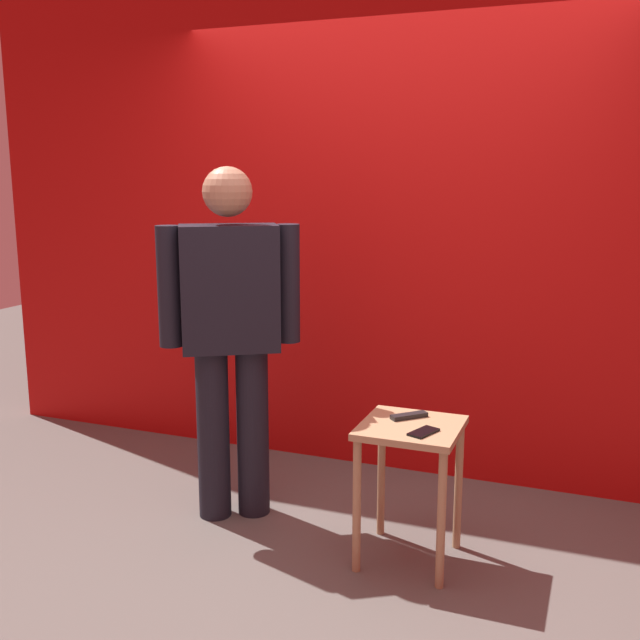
# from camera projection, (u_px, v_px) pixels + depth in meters

# --- Properties ---
(ground_plane) EXTENTS (12.00, 12.00, 0.00)m
(ground_plane) POSITION_uv_depth(u_px,v_px,m) (321.00, 561.00, 3.29)
(ground_plane) COLOR #59544F
(back_wall_red) EXTENTS (5.34, 0.12, 3.18)m
(back_wall_red) POSITION_uv_depth(u_px,v_px,m) (400.00, 191.00, 4.08)
(back_wall_red) COLOR #BA0E0D
(back_wall_red) RESTS_ON ground_plane
(standing_person) EXTENTS (0.64, 0.45, 1.72)m
(standing_person) POSITION_uv_depth(u_px,v_px,m) (231.00, 327.00, 3.57)
(standing_person) COLOR black
(standing_person) RESTS_ON ground_plane
(side_table) EXTENTS (0.42, 0.42, 0.63)m
(side_table) POSITION_uv_depth(u_px,v_px,m) (410.00, 453.00, 3.22)
(side_table) COLOR tan
(side_table) RESTS_ON ground_plane
(cell_phone) EXTENTS (0.12, 0.16, 0.01)m
(cell_phone) POSITION_uv_depth(u_px,v_px,m) (423.00, 432.00, 3.09)
(cell_phone) COLOR black
(cell_phone) RESTS_ON side_table
(tv_remote) EXTENTS (0.15, 0.15, 0.02)m
(tv_remote) POSITION_uv_depth(u_px,v_px,m) (409.00, 416.00, 3.28)
(tv_remote) COLOR black
(tv_remote) RESTS_ON side_table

